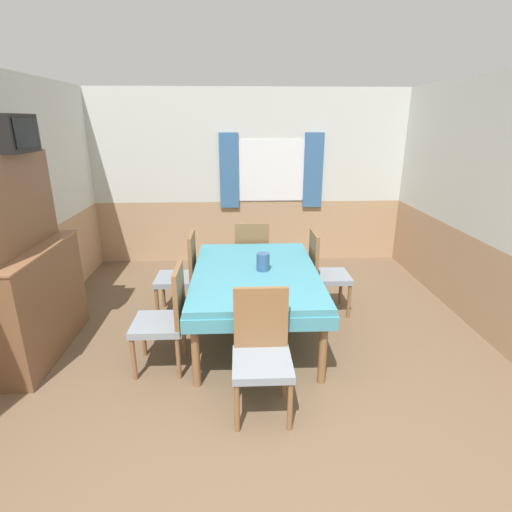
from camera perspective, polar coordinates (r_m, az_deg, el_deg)
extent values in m
cube|color=silver|center=(6.15, -0.97, 15.38)|extent=(5.09, 0.05, 1.65)
cube|color=tan|center=(6.36, -0.91, 3.60)|extent=(5.09, 0.05, 0.95)
cube|color=white|center=(6.16, 2.20, 12.08)|extent=(1.10, 0.01, 0.90)
cube|color=#386699|center=(6.12, -3.85, 12.01)|extent=(0.29, 0.03, 1.11)
cube|color=#386699|center=(6.22, 8.18, 11.98)|extent=(0.29, 0.03, 1.11)
cube|color=silver|center=(4.47, -32.68, 11.24)|extent=(0.05, 4.86, 1.65)
cube|color=tan|center=(4.76, -29.95, -4.32)|extent=(0.05, 4.86, 0.95)
cube|color=silver|center=(4.65, 31.31, 11.65)|extent=(0.05, 4.86, 1.65)
cube|color=tan|center=(4.93, 28.78, -3.39)|extent=(0.05, 4.86, 0.95)
cube|color=teal|center=(3.99, -0.09, -2.45)|extent=(1.22, 1.81, 0.06)
cube|color=teal|center=(4.02, -0.09, -3.65)|extent=(1.25, 1.84, 0.12)
cylinder|color=brown|center=(3.42, -8.65, -13.29)|extent=(0.07, 0.07, 0.67)
cylinder|color=brown|center=(3.47, 9.54, -12.85)|extent=(0.07, 0.07, 0.67)
cylinder|color=brown|center=(4.90, -6.74, -2.99)|extent=(0.07, 0.07, 0.67)
cylinder|color=brown|center=(4.93, 5.68, -2.79)|extent=(0.07, 0.07, 0.67)
cylinder|color=brown|center=(3.06, 4.89, -20.61)|extent=(0.04, 0.04, 0.40)
cylinder|color=brown|center=(3.04, -2.74, -20.85)|extent=(0.04, 0.04, 0.40)
cylinder|color=brown|center=(3.36, 4.05, -16.51)|extent=(0.04, 0.04, 0.40)
cylinder|color=brown|center=(3.34, -2.73, -16.70)|extent=(0.04, 0.04, 0.40)
cube|color=gray|center=(3.06, 0.89, -15.16)|extent=(0.44, 0.44, 0.06)
cube|color=brown|center=(3.09, 0.69, -8.79)|extent=(0.42, 0.04, 0.50)
cylinder|color=brown|center=(3.68, -17.07, -13.93)|extent=(0.04, 0.04, 0.40)
cylinder|color=brown|center=(3.99, -15.76, -11.02)|extent=(0.04, 0.04, 0.40)
cylinder|color=brown|center=(3.60, -11.03, -14.14)|extent=(0.04, 0.04, 0.40)
cylinder|color=brown|center=(3.92, -10.25, -11.14)|extent=(0.04, 0.04, 0.40)
cube|color=gray|center=(3.68, -13.81, -9.43)|extent=(0.44, 0.44, 0.06)
cube|color=brown|center=(3.53, -10.96, -5.48)|extent=(0.04, 0.42, 0.50)
cylinder|color=brown|center=(4.99, 12.01, -4.50)|extent=(0.04, 0.04, 0.40)
cylinder|color=brown|center=(4.66, 13.14, -6.33)|extent=(0.04, 0.04, 0.40)
cylinder|color=brown|center=(4.91, 7.70, -4.64)|extent=(0.04, 0.04, 0.40)
cylinder|color=brown|center=(4.57, 8.51, -6.52)|extent=(0.04, 0.04, 0.40)
cube|color=gray|center=(4.69, 10.50, -2.89)|extent=(0.44, 0.44, 0.06)
cube|color=brown|center=(4.56, 8.26, 0.31)|extent=(0.04, 0.42, 0.50)
cylinder|color=brown|center=(5.44, -2.71, -2.12)|extent=(0.04, 0.04, 0.40)
cylinder|color=brown|center=(5.45, 1.29, -2.06)|extent=(0.04, 0.04, 0.40)
cylinder|color=brown|center=(5.09, -2.71, -3.64)|extent=(0.04, 0.04, 0.40)
cylinder|color=brown|center=(5.10, 1.57, -3.57)|extent=(0.04, 0.04, 0.40)
cube|color=gray|center=(5.18, -0.65, -0.45)|extent=(0.44, 0.44, 0.06)
cube|color=brown|center=(4.91, -0.58, 1.86)|extent=(0.42, 0.04, 0.50)
cylinder|color=brown|center=(4.59, -13.92, -6.82)|extent=(0.04, 0.04, 0.40)
cylinder|color=brown|center=(4.92, -13.10, -4.92)|extent=(0.04, 0.04, 0.40)
cylinder|color=brown|center=(4.52, -9.17, -6.84)|extent=(0.04, 0.04, 0.40)
cylinder|color=brown|center=(4.87, -8.69, -4.91)|extent=(0.04, 0.04, 0.40)
cube|color=gray|center=(4.63, -11.40, -3.24)|extent=(0.44, 0.44, 0.06)
cube|color=brown|center=(4.51, -9.11, 0.06)|extent=(0.04, 0.42, 0.50)
cube|color=brown|center=(4.31, -29.17, -5.79)|extent=(0.44, 1.31, 1.05)
cube|color=#8C5F3F|center=(4.14, -30.29, 0.73)|extent=(0.46, 1.33, 0.02)
cube|color=brown|center=(4.07, -31.95, 6.40)|extent=(0.24, 1.18, 0.83)
cube|color=black|center=(4.05, -31.83, 14.65)|extent=(0.28, 0.47, 0.31)
cube|color=black|center=(3.98, -29.98, 15.02)|extent=(0.01, 0.39, 0.24)
cylinder|color=#335684|center=(3.95, 1.00, -0.84)|extent=(0.13, 0.13, 0.18)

